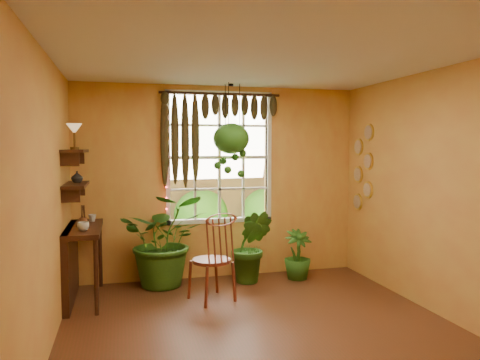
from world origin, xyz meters
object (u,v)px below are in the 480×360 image
object	(u,v)px
potted_plant_left	(165,240)
potted_plant_mid	(251,246)
hanging_basket	(231,141)
counter_ledge	(75,256)
windsor_chair	(213,271)

from	to	relation	value
potted_plant_left	potted_plant_mid	distance (m)	1.17
potted_plant_left	hanging_basket	size ratio (longest dim) A/B	0.97
counter_ledge	hanging_basket	world-z (taller)	hanging_basket
windsor_chair	potted_plant_left	size ratio (longest dim) A/B	0.99
potted_plant_left	potted_plant_mid	xyz separation A→B (m)	(1.15, -0.14, -0.12)
counter_ledge	potted_plant_left	world-z (taller)	potted_plant_left
potted_plant_left	hanging_basket	world-z (taller)	hanging_basket
windsor_chair	hanging_basket	size ratio (longest dim) A/B	0.96
hanging_basket	windsor_chair	bearing A→B (deg)	-117.85
potted_plant_mid	hanging_basket	bearing A→B (deg)	148.85
potted_plant_mid	hanging_basket	world-z (taller)	hanging_basket
windsor_chair	potted_plant_mid	xyz separation A→B (m)	(0.65, 0.62, 0.14)
potted_plant_left	counter_ledge	bearing A→B (deg)	-161.42
potted_plant_left	potted_plant_mid	world-z (taller)	potted_plant_left
counter_ledge	potted_plant_left	distance (m)	1.17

